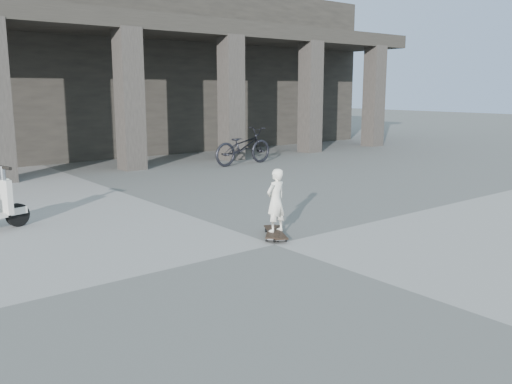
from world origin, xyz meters
TOP-DOWN VIEW (x-y plane):
  - ground at (0.00, 0.00)m, footprint 90.00×90.00m
  - colonnade at (-0.00, 13.77)m, footprint 28.00×8.82m
  - longboard at (0.30, 0.32)m, footprint 0.58×0.87m
  - skateboard_spare at (0.27, 0.34)m, footprint 0.70×0.71m
  - child at (0.30, 0.32)m, footprint 0.39×0.28m
  - bicycle at (4.93, 7.30)m, footprint 2.20×0.89m

SIDE VIEW (x-z plane):
  - ground at x=0.00m, z-range 0.00..0.00m
  - longboard at x=0.30m, z-range 0.03..0.11m
  - skateboard_spare at x=0.27m, z-range 0.03..0.12m
  - bicycle at x=4.93m, z-range 0.00..1.13m
  - child at x=0.30m, z-range 0.09..1.09m
  - colonnade at x=0.00m, z-range 0.03..6.03m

